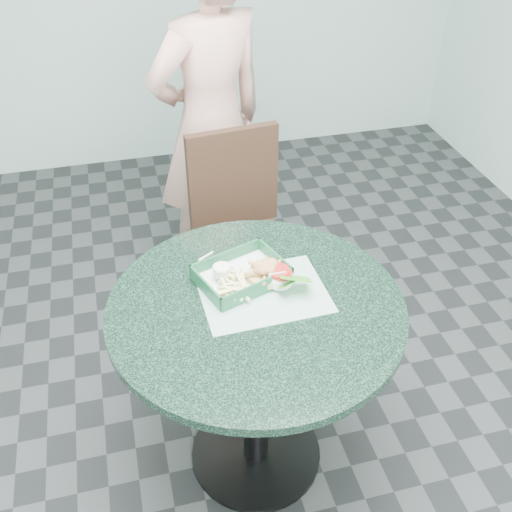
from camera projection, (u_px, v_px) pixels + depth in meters
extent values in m
cube|color=#303335|center=(256.00, 454.00, 2.29)|extent=(4.00, 5.00, 0.02)
cylinder|color=black|center=(256.00, 452.00, 2.28)|extent=(0.49, 0.49, 0.02)
cylinder|color=black|center=(256.00, 388.00, 2.06)|extent=(0.09, 0.09, 0.70)
cylinder|color=#204232|center=(256.00, 313.00, 1.84)|extent=(0.92, 0.92, 0.03)
cube|color=black|center=(244.00, 250.00, 2.57)|extent=(0.40, 0.40, 0.04)
cube|color=black|center=(233.00, 179.00, 2.56)|extent=(0.40, 0.04, 0.46)
cube|color=black|center=(215.00, 323.00, 2.55)|extent=(0.04, 0.04, 0.43)
cube|color=black|center=(291.00, 310.00, 2.62)|extent=(0.04, 0.04, 0.43)
cube|color=black|center=(201.00, 274.00, 2.81)|extent=(0.04, 0.04, 0.43)
cube|color=black|center=(270.00, 263.00, 2.88)|extent=(0.04, 0.04, 0.43)
imported|color=tan|center=(210.00, 109.00, 2.63)|extent=(0.78, 0.66, 1.81)
cube|color=#90BBAC|center=(263.00, 298.00, 1.87)|extent=(0.39, 0.30, 0.00)
cube|color=#195430|center=(242.00, 284.00, 1.92)|extent=(0.27, 0.20, 0.01)
cube|color=white|center=(242.00, 282.00, 1.91)|extent=(0.26, 0.18, 0.00)
cube|color=#195430|center=(235.00, 260.00, 1.97)|extent=(0.27, 0.01, 0.05)
cube|color=#195430|center=(249.00, 296.00, 1.83)|extent=(0.27, 0.01, 0.05)
cube|color=#195430|center=(281.00, 271.00, 1.93)|extent=(0.01, 0.20, 0.05)
cube|color=#195430|center=(201.00, 284.00, 1.88)|extent=(0.01, 0.20, 0.05)
cylinder|color=tan|center=(263.00, 285.00, 1.88)|extent=(0.12, 0.12, 0.02)
cylinder|color=silver|center=(223.00, 271.00, 1.90)|extent=(0.06, 0.06, 0.03)
cylinder|color=white|center=(223.00, 267.00, 1.89)|extent=(0.05, 0.05, 0.00)
cylinder|color=white|center=(275.00, 292.00, 1.85)|extent=(0.08, 0.08, 0.03)
torus|color=beige|center=(275.00, 287.00, 1.84)|extent=(0.08, 0.08, 0.01)
cylinder|color=#B22019|center=(276.00, 285.00, 1.84)|extent=(0.07, 0.07, 0.01)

